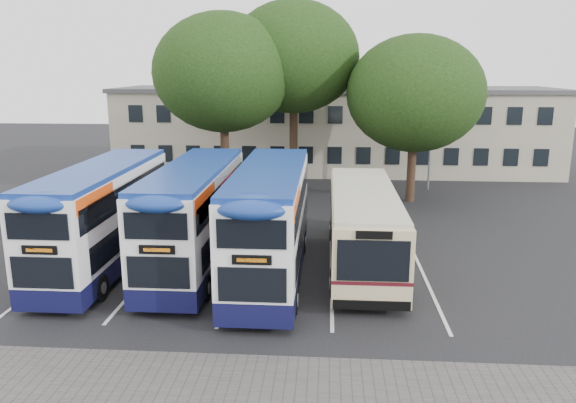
# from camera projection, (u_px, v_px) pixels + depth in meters

# --- Properties ---
(ground) EXTENTS (120.00, 120.00, 0.00)m
(ground) POSITION_uv_depth(u_px,v_px,m) (340.00, 326.00, 17.18)
(ground) COLOR black
(ground) RESTS_ON ground
(bay_lines) EXTENTS (14.12, 11.00, 0.01)m
(bay_lines) POSITION_uv_depth(u_px,v_px,m) (243.00, 266.00, 22.29)
(bay_lines) COLOR silver
(bay_lines) RESTS_ON ground
(depot_building) EXTENTS (32.40, 8.40, 6.20)m
(depot_building) POSITION_uv_depth(u_px,v_px,m) (334.00, 128.00, 42.61)
(depot_building) COLOR #AD9E8B
(depot_building) RESTS_ON ground
(lamp_post) EXTENTS (0.25, 1.05, 9.06)m
(lamp_post) POSITION_uv_depth(u_px,v_px,m) (433.00, 110.00, 34.93)
(lamp_post) COLOR gray
(lamp_post) RESTS_ON ground
(tree_left) EXTENTS (8.00, 8.00, 10.79)m
(tree_left) POSITION_uv_depth(u_px,v_px,m) (223.00, 73.00, 32.05)
(tree_left) COLOR black
(tree_left) RESTS_ON ground
(tree_mid) EXTENTS (7.88, 7.88, 11.63)m
(tree_mid) POSITION_uv_depth(u_px,v_px,m) (294.00, 57.00, 33.62)
(tree_mid) COLOR black
(tree_mid) RESTS_ON ground
(tree_right) EXTENTS (7.75, 7.75, 9.54)m
(tree_right) POSITION_uv_depth(u_px,v_px,m) (415.00, 94.00, 31.61)
(tree_right) COLOR black
(tree_right) RESTS_ON ground
(bus_dd_left) EXTENTS (2.35, 9.68, 4.03)m
(bus_dd_left) POSITION_uv_depth(u_px,v_px,m) (103.00, 213.00, 21.68)
(bus_dd_left) COLOR #0F0F38
(bus_dd_left) RESTS_ON ground
(bus_dd_mid) EXTENTS (2.36, 9.73, 4.05)m
(bus_dd_mid) POSITION_uv_depth(u_px,v_px,m) (195.00, 212.00, 21.70)
(bus_dd_mid) COLOR #0F0F38
(bus_dd_mid) RESTS_ON ground
(bus_dd_right) EXTENTS (2.42, 9.98, 4.16)m
(bus_dd_right) POSITION_uv_depth(u_px,v_px,m) (270.00, 218.00, 20.74)
(bus_dd_right) COLOR #0F0F38
(bus_dd_right) RESTS_ON ground
(bus_single) EXTENTS (2.59, 10.18, 3.04)m
(bus_single) POSITION_uv_depth(u_px,v_px,m) (363.00, 222.00, 22.26)
(bus_single) COLOR beige
(bus_single) RESTS_ON ground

